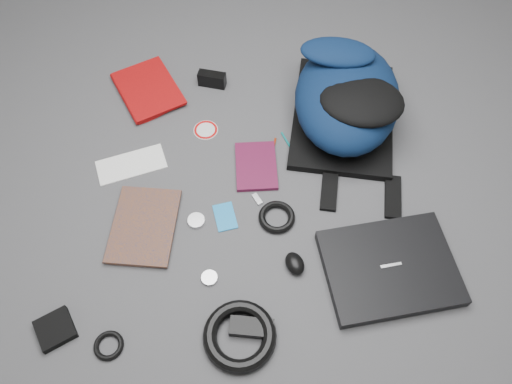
{
  "coord_description": "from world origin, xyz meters",
  "views": [
    {
      "loc": [
        -0.08,
        -0.83,
        1.38
      ],
      "look_at": [
        0.0,
        0.0,
        0.02
      ],
      "focal_mm": 35.0,
      "sensor_mm": 36.0,
      "label": 1
    }
  ],
  "objects": [
    {
      "name": "cable_coil",
      "position": [
        0.06,
        -0.09,
        0.01
      ],
      "size": [
        0.15,
        0.15,
        0.02
      ],
      "primitive_type": "torus",
      "rotation": [
        0.0,
        0.0,
        0.4
      ],
      "color": "black",
      "rests_on": "ground"
    },
    {
      "name": "power_cord_coil",
      "position": [
        -0.09,
        -0.45,
        0.02
      ],
      "size": [
        0.23,
        0.23,
        0.04
      ],
      "primitive_type": "torus",
      "rotation": [
        0.0,
        0.0,
        0.12
      ],
      "color": "black",
      "rests_on": "ground"
    },
    {
      "name": "mouse",
      "position": [
        0.09,
        -0.26,
        0.02
      ],
      "size": [
        0.07,
        0.09,
        0.04
      ],
      "primitive_type": "ellipsoid",
      "rotation": [
        0.0,
        0.0,
        0.29
      ],
      "color": "black",
      "rests_on": "ground"
    },
    {
      "name": "power_brick",
      "position": [
        -0.06,
        -0.43,
        0.02
      ],
      "size": [
        0.13,
        0.07,
        0.03
      ],
      "primitive_type": "cube",
      "rotation": [
        0.0,
        0.0,
        -0.19
      ],
      "color": "black",
      "rests_on": "ground"
    },
    {
      "name": "ground",
      "position": [
        0.0,
        0.0,
        0.0
      ],
      "size": [
        4.0,
        4.0,
        0.0
      ],
      "primitive_type": "plane",
      "color": "#4F4F51",
      "rests_on": "ground"
    },
    {
      "name": "headphone_right",
      "position": [
        -0.16,
        -0.27,
        0.01
      ],
      "size": [
        0.05,
        0.05,
        0.01
      ],
      "primitive_type": "cylinder",
      "rotation": [
        0.0,
        0.0,
        0.16
      ],
      "color": "#B7B6B9",
      "rests_on": "ground"
    },
    {
      "name": "earbud_coil",
      "position": [
        -0.45,
        -0.44,
        0.01
      ],
      "size": [
        0.11,
        0.11,
        0.02
      ],
      "primitive_type": "torus",
      "rotation": [
        0.0,
        0.0,
        -0.36
      ],
      "color": "black",
      "rests_on": "ground"
    },
    {
      "name": "comic_book",
      "position": [
        -0.45,
        -0.07,
        0.01
      ],
      "size": [
        0.24,
        0.3,
        0.02
      ],
      "primitive_type": "imported",
      "rotation": [
        0.0,
        0.0,
        -0.18
      ],
      "color": "#AD550C",
      "rests_on": "ground"
    },
    {
      "name": "usb_silver",
      "position": [
        0.0,
        -0.02,
        0.0
      ],
      "size": [
        0.03,
        0.05,
        0.01
      ],
      "primitive_type": "cube",
      "rotation": [
        0.0,
        0.0,
        0.42
      ],
      "color": "silver",
      "rests_on": "ground"
    },
    {
      "name": "id_badge",
      "position": [
        -0.11,
        -0.07,
        0.0
      ],
      "size": [
        0.08,
        0.11,
        0.0
      ],
      "primitive_type": "cube",
      "rotation": [
        0.0,
        0.0,
        0.15
      ],
      "color": "#1C87D2",
      "rests_on": "ground"
    },
    {
      "name": "textbook_red",
      "position": [
        -0.44,
        0.44,
        0.01
      ],
      "size": [
        0.29,
        0.32,
        0.03
      ],
      "primitive_type": "imported",
      "rotation": [
        0.0,
        0.0,
        0.4
      ],
      "color": "maroon",
      "rests_on": "ground"
    },
    {
      "name": "laptop",
      "position": [
        0.36,
        -0.3,
        0.02
      ],
      "size": [
        0.4,
        0.32,
        0.04
      ],
      "primitive_type": "cube",
      "rotation": [
        0.0,
        0.0,
        0.08
      ],
      "color": "black",
      "rests_on": "ground"
    },
    {
      "name": "compact_camera",
      "position": [
        -0.11,
        0.5,
        0.03
      ],
      "size": [
        0.11,
        0.07,
        0.06
      ],
      "primitive_type": "cube",
      "rotation": [
        0.0,
        0.0,
        -0.31
      ],
      "color": "black",
      "rests_on": "ground"
    },
    {
      "name": "pen_teal",
      "position": [
        0.13,
        0.19,
        0.0
      ],
      "size": [
        0.05,
        0.12,
        0.01
      ],
      "primitive_type": "cylinder",
      "rotation": [
        1.57,
        0.0,
        0.32
      ],
      "color": "#0C7373",
      "rests_on": "ground"
    },
    {
      "name": "usb_black",
      "position": [
        -0.02,
        0.07,
        0.0
      ],
      "size": [
        0.03,
        0.05,
        0.01
      ],
      "primitive_type": "cube",
      "rotation": [
        0.0,
        0.0,
        -0.31
      ],
      "color": "black",
      "rests_on": "ground"
    },
    {
      "name": "backpack",
      "position": [
        0.34,
        0.29,
        0.11
      ],
      "size": [
        0.5,
        0.62,
        0.23
      ],
      "primitive_type": null,
      "rotation": [
        0.0,
        0.0,
        -0.24
      ],
      "color": "#071732",
      "rests_on": "ground"
    },
    {
      "name": "pouch",
      "position": [
        -0.6,
        -0.38,
        0.01
      ],
      "size": [
        0.13,
        0.13,
        0.02
      ],
      "primitive_type": "cube",
      "rotation": [
        0.0,
        0.0,
        0.43
      ],
      "color": "black",
      "rests_on": "ground"
    },
    {
      "name": "pen_red",
      "position": [
        0.07,
        0.15,
        0.0
      ],
      "size": [
        0.05,
        0.14,
        0.01
      ],
      "primitive_type": "cylinder",
      "rotation": [
        1.57,
        0.0,
        -0.28
      ],
      "color": "#A02A0C",
      "rests_on": "ground"
    },
    {
      "name": "headphone_left",
      "position": [
        -0.2,
        -0.08,
        0.01
      ],
      "size": [
        0.06,
        0.06,
        0.01
      ],
      "primitive_type": "cylinder",
      "rotation": [
        0.0,
        0.0,
        -0.05
      ],
      "color": "silver",
      "rests_on": "ground"
    },
    {
      "name": "envelope",
      "position": [
        -0.41,
        0.16,
        0.0
      ],
      "size": [
        0.24,
        0.15,
        0.0
      ],
      "primitive_type": "cube",
      "rotation": [
        0.0,
        0.0,
        0.24
      ],
      "color": "white",
      "rests_on": "ground"
    },
    {
      "name": "sticker_disc",
      "position": [
        -0.15,
        0.28,
        0.0
      ],
      "size": [
        0.11,
        0.11,
        0.0
      ],
      "primitive_type": "cylinder",
      "rotation": [
        0.0,
        0.0,
        0.29
      ],
      "color": "white",
      "rests_on": "ground"
    },
    {
      "name": "dvd_case",
      "position": [
        0.01,
        0.11,
        0.01
      ],
      "size": [
        0.14,
        0.2,
        0.02
      ],
      "primitive_type": "cube",
      "rotation": [
        0.0,
        0.0,
        -0.04
      ],
      "color": "#470D27",
      "rests_on": "ground"
    }
  ]
}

